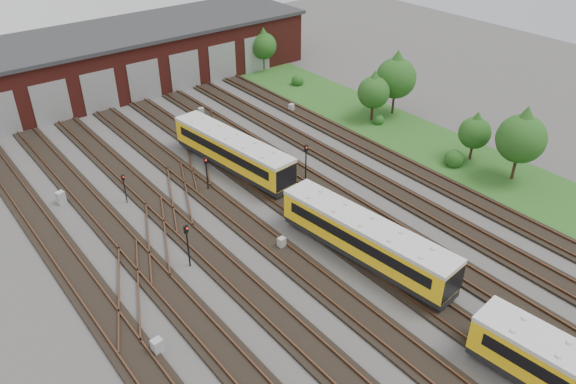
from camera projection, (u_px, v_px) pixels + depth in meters
ground at (335, 265)px, 37.60m from camera, size 120.00×120.00×0.00m
track_network at (327, 261)px, 37.84m from camera, size 30.40×70.00×0.33m
maintenance_shed at (94, 64)px, 62.58m from camera, size 51.00×12.50×6.35m
grass_verge at (410, 136)px, 54.26m from camera, size 8.00×55.00×0.05m
metro_train at (366, 238)px, 37.24m from camera, size 3.76×45.45×2.74m
signal_mast_0 at (187, 241)px, 36.41m from camera, size 0.32×0.30×3.29m
signal_mast_1 at (124, 185)px, 43.34m from camera, size 0.24×0.22×2.48m
signal_mast_2 at (207, 170)px, 44.68m from camera, size 0.30×0.29×3.03m
signal_mast_3 at (306, 158)px, 46.07m from camera, size 0.32×0.31×3.26m
relay_cabinet_0 at (157, 346)px, 30.86m from camera, size 0.64×0.55×0.98m
relay_cabinet_1 at (61, 198)px, 43.84m from camera, size 0.72×0.64×1.03m
relay_cabinet_2 at (282, 243)px, 38.99m from camera, size 0.56×0.48×0.85m
relay_cabinet_3 at (201, 112)px, 58.02m from camera, size 0.66×0.60×0.92m
relay_cabinet_4 at (291, 108)px, 58.96m from camera, size 0.62×0.56×0.88m
tree_0 at (263, 43)px, 68.43m from camera, size 3.24×3.24×5.38m
tree_1 at (374, 89)px, 55.58m from camera, size 3.22×3.22×5.33m
tree_2 at (396, 73)px, 56.51m from camera, size 4.12×4.12×6.83m
tree_3 at (475, 129)px, 48.66m from camera, size 2.81×2.81×4.65m
tree_4 at (522, 133)px, 45.05m from camera, size 4.00×4.00×6.63m
bush_0 at (454, 157)px, 48.92m from camera, size 1.70×1.70×1.70m
bush_1 at (379, 119)px, 56.38m from camera, size 1.14×1.14×1.14m
bush_2 at (298, 79)px, 65.50m from camera, size 1.42×1.42×1.42m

